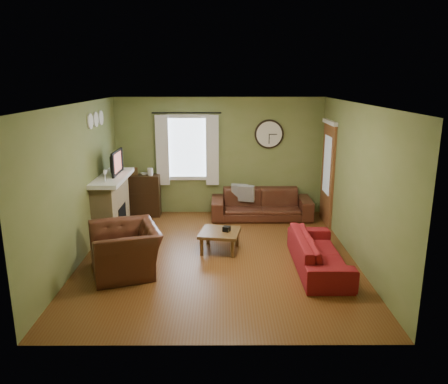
{
  "coord_description": "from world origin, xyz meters",
  "views": [
    {
      "loc": [
        0.07,
        -7.03,
        2.99
      ],
      "look_at": [
        0.1,
        0.4,
        1.05
      ],
      "focal_mm": 35.0,
      "sensor_mm": 36.0,
      "label": 1
    }
  ],
  "objects_px": {
    "bookshelf": "(142,196)",
    "armchair": "(125,250)",
    "sofa_brown": "(261,204)",
    "coffee_table": "(220,241)",
    "sofa_red": "(319,253)"
  },
  "relations": [
    {
      "from": "sofa_brown",
      "to": "sofa_red",
      "type": "distance_m",
      "value": 2.75
    },
    {
      "from": "armchair",
      "to": "coffee_table",
      "type": "height_order",
      "value": "armchair"
    },
    {
      "from": "bookshelf",
      "to": "sofa_red",
      "type": "relative_size",
      "value": 0.49
    },
    {
      "from": "sofa_red",
      "to": "bookshelf",
      "type": "bearing_deg",
      "value": 49.51
    },
    {
      "from": "bookshelf",
      "to": "coffee_table",
      "type": "relative_size",
      "value": 1.37
    },
    {
      "from": "bookshelf",
      "to": "armchair",
      "type": "height_order",
      "value": "bookshelf"
    },
    {
      "from": "sofa_brown",
      "to": "coffee_table",
      "type": "distance_m",
      "value": 2.09
    },
    {
      "from": "sofa_brown",
      "to": "sofa_red",
      "type": "xyz_separation_m",
      "value": [
        0.7,
        -2.66,
        -0.04
      ]
    },
    {
      "from": "sofa_brown",
      "to": "coffee_table",
      "type": "bearing_deg",
      "value": -115.61
    },
    {
      "from": "sofa_brown",
      "to": "sofa_red",
      "type": "bearing_deg",
      "value": -75.29
    },
    {
      "from": "sofa_brown",
      "to": "armchair",
      "type": "bearing_deg",
      "value": -130.88
    },
    {
      "from": "armchair",
      "to": "coffee_table",
      "type": "bearing_deg",
      "value": 100.53
    },
    {
      "from": "armchair",
      "to": "coffee_table",
      "type": "xyz_separation_m",
      "value": [
        1.49,
        0.88,
        -0.19
      ]
    },
    {
      "from": "bookshelf",
      "to": "armchair",
      "type": "distance_m",
      "value": 2.95
    },
    {
      "from": "sofa_brown",
      "to": "coffee_table",
      "type": "relative_size",
      "value": 3.21
    }
  ]
}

